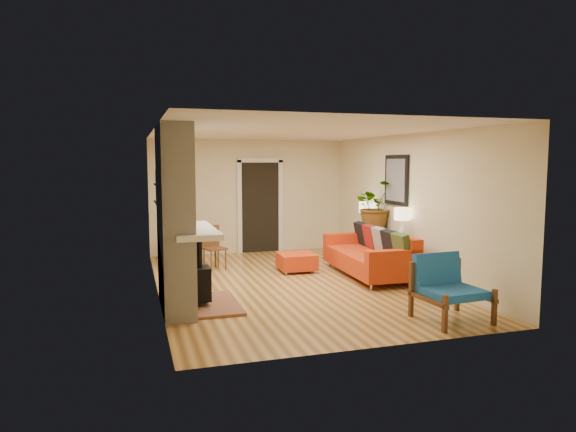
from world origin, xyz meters
name	(u,v)px	position (x,y,z in m)	size (l,w,h in m)	color
room_shell	(282,200)	(0.60, 2.63, 1.24)	(6.50, 6.50, 6.50)	tan
fireplace	(178,222)	(-2.00, -1.00, 1.24)	(1.09, 1.68, 2.60)	white
sofa	(372,254)	(1.62, 0.16, 0.39)	(1.06, 2.31, 0.90)	silver
ottoman	(297,261)	(0.39, 0.90, 0.20)	(0.71, 0.71, 0.34)	silver
blue_chair	(446,284)	(1.37, -2.53, 0.47)	(0.88, 0.87, 0.86)	brown
dining_table	(198,238)	(-1.34, 2.07, 0.56)	(1.00, 1.62, 0.85)	brown
console_table	(382,239)	(2.07, 0.65, 0.58)	(0.34, 1.85, 0.72)	black
lamp_near	(402,219)	(2.07, -0.11, 1.06)	(0.30, 0.30, 0.54)	white
lamp_far	(366,211)	(2.07, 1.38, 1.06)	(0.30, 0.30, 0.54)	white
houseplant	(376,205)	(2.06, 0.92, 1.23)	(0.90, 0.78, 1.00)	#1E5919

